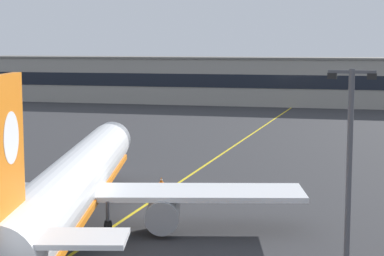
# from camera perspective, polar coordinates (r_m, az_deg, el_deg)

# --- Properties ---
(taxiway_centreline) EXTENTS (6.86, 179.89, 0.01)m
(taxiway_centreline) POSITION_cam_1_polar(r_m,az_deg,el_deg) (63.30, -1.11, -4.67)
(taxiway_centreline) COLOR yellow
(taxiway_centreline) RESTS_ON ground
(airliner_foreground) EXTENTS (32.24, 41.03, 11.65)m
(airliner_foreground) POSITION_cam_1_polar(r_m,az_deg,el_deg) (47.05, -10.07, -4.74)
(airliner_foreground) COLOR white
(airliner_foreground) RESTS_ON ground
(apron_lamp_post) EXTENTS (2.24, 0.90, 11.84)m
(apron_lamp_post) POSITION_cam_1_polar(r_m,az_deg,el_deg) (32.78, 13.18, -4.93)
(apron_lamp_post) COLOR #515156
(apron_lamp_post) RESTS_ON ground
(safety_cone_by_nose_gear) EXTENTS (0.44, 0.44, 0.55)m
(safety_cone_by_nose_gear) POSITION_cam_1_polar(r_m,az_deg,el_deg) (63.21, -2.63, -4.45)
(safety_cone_by_nose_gear) COLOR orange
(safety_cone_by_nose_gear) RESTS_ON ground
(terminal_building) EXTENTS (137.47, 12.40, 10.19)m
(terminal_building) POSITION_cam_1_polar(r_m,az_deg,el_deg) (144.58, 7.58, 3.98)
(terminal_building) COLOR #9E998E
(terminal_building) RESTS_ON ground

